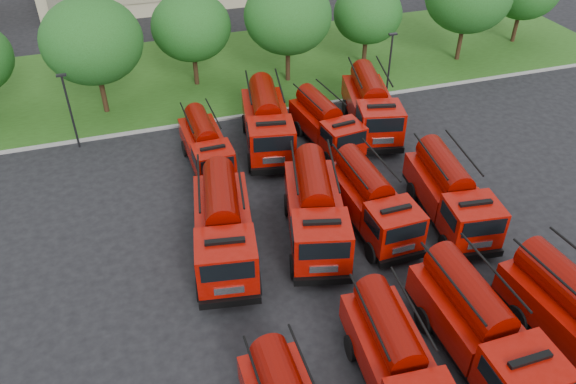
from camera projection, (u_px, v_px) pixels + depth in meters
name	position (u px, v px, depth m)	size (l,w,h in m)	color
ground	(313.00, 299.00, 25.90)	(140.00, 140.00, 0.00)	black
lawn	(205.00, 72.00, 45.80)	(70.00, 16.00, 0.12)	#224813
curb	(227.00, 118.00, 39.58)	(70.00, 0.30, 0.14)	gray
tree_2	(92.00, 41.00, 37.24)	(6.72, 6.72, 8.22)	#382314
tree_3	(191.00, 27.00, 41.28)	(5.88, 5.88, 7.19)	#382314
tree_4	(288.00, 16.00, 41.54)	(6.55, 6.55, 8.01)	#382314
tree_5	(368.00, 14.00, 44.55)	(5.46, 5.46, 6.68)	#382314
lamp_post_0	(69.00, 107.00, 34.90)	(0.60, 0.25, 5.11)	black
lamp_post_1	(390.00, 63.00, 40.33)	(0.60, 0.25, 5.11)	black
fire_truck_1	(397.00, 361.00, 21.21)	(3.00, 7.16, 3.18)	black
fire_truck_2	(481.00, 329.00, 22.26)	(2.88, 7.70, 3.49)	black
fire_truck_4	(224.00, 226.00, 27.30)	(3.97, 8.26, 3.61)	black
fire_truck_5	(315.00, 209.00, 28.38)	(4.54, 8.28, 3.58)	black
fire_truck_6	(372.00, 200.00, 29.26)	(2.79, 7.22, 3.25)	black
fire_truck_7	(450.00, 193.00, 29.63)	(3.51, 7.72, 3.39)	black
fire_truck_8	(206.00, 145.00, 33.98)	(2.54, 6.54, 2.94)	black
fire_truck_9	(267.00, 121.00, 35.68)	(4.07, 8.27, 3.60)	black
fire_truck_10	(326.00, 123.00, 36.02)	(3.10, 6.93, 3.05)	black
fire_truck_11	(371.00, 105.00, 37.46)	(4.39, 8.28, 3.59)	black
firefighter_5	(460.00, 204.00, 31.72)	(1.83, 0.79, 1.98)	#B4310D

